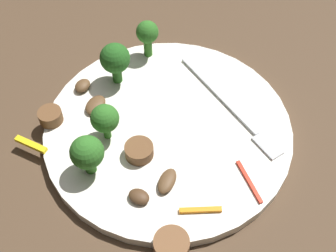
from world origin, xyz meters
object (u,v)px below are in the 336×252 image
at_px(broccoli_floret_0, 87,153).
at_px(plate, 168,130).
at_px(mushroom_2, 139,197).
at_px(pepper_strip_1, 249,181).
at_px(mushroom_1, 96,105).
at_px(pepper_strip_0, 200,210).
at_px(fork, 235,111).
at_px(mushroom_3, 167,181).
at_px(sausage_slice_2, 50,116).
at_px(pepper_strip_2, 31,144).
at_px(sausage_slice_1, 141,152).
at_px(broccoli_floret_3, 147,34).
at_px(broccoli_floret_1, 105,119).
at_px(sausage_slice_0, 171,245).
at_px(broccoli_floret_2, 115,59).
at_px(mushroom_0, 83,86).

bearing_deg(broccoli_floret_0, plate, 74.21).
relative_size(mushroom_2, pepper_strip_1, 0.42).
height_order(mushroom_1, pepper_strip_0, mushroom_1).
height_order(fork, mushroom_3, mushroom_3).
distance_m(fork, sausage_slice_2, 0.21).
bearing_deg(pepper_strip_1, pepper_strip_2, -152.78).
height_order(sausage_slice_1, mushroom_1, sausage_slice_1).
bearing_deg(pepper_strip_2, mushroom_2, 9.97).
distance_m(broccoli_floret_3, pepper_strip_0, 0.24).
height_order(broccoli_floret_0, broccoli_floret_3, broccoli_floret_3).
distance_m(mushroom_1, mushroom_2, 0.13).
bearing_deg(mushroom_2, plate, 111.12).
relative_size(broccoli_floret_3, mushroom_1, 1.72).
distance_m(broccoli_floret_3, sausage_slice_1, 0.16).
height_order(broccoli_floret_1, broccoli_floret_3, broccoli_floret_3).
distance_m(broccoli_floret_1, mushroom_1, 0.05).
xyz_separation_m(broccoli_floret_3, mushroom_1, (0.01, -0.11, -0.03)).
height_order(broccoli_floret_1, sausage_slice_0, broccoli_floret_1).
xyz_separation_m(mushroom_3, pepper_strip_0, (0.05, -0.00, -0.00)).
bearing_deg(pepper_strip_1, broccoli_floret_0, -146.90).
height_order(broccoli_floret_2, broccoli_floret_3, broccoli_floret_2).
bearing_deg(pepper_strip_0, broccoli_floret_0, -164.66).
xyz_separation_m(broccoli_floret_2, mushroom_0, (-0.02, -0.04, -0.03)).
relative_size(broccoli_floret_1, sausage_slice_1, 1.51).
relative_size(mushroom_1, pepper_strip_0, 0.71).
bearing_deg(pepper_strip_2, sausage_slice_1, 32.33).
bearing_deg(sausage_slice_1, broccoli_floret_3, 127.12).
xyz_separation_m(broccoli_floret_1, mushroom_0, (-0.07, 0.03, -0.03)).
bearing_deg(plate, pepper_strip_2, -131.25).
bearing_deg(mushroom_1, pepper_strip_0, -10.60).
relative_size(pepper_strip_1, pepper_strip_2, 1.34).
xyz_separation_m(broccoli_floret_1, pepper_strip_2, (-0.06, -0.06, -0.03)).
distance_m(sausage_slice_0, sausage_slice_1, 0.11).
xyz_separation_m(sausage_slice_2, mushroom_1, (0.03, 0.05, -0.00)).
xyz_separation_m(mushroom_0, pepper_strip_0, (0.21, -0.04, -0.00)).
bearing_deg(pepper_strip_1, mushroom_3, -140.89).
relative_size(broccoli_floret_1, mushroom_3, 1.50).
bearing_deg(sausage_slice_0, plate, 129.72).
bearing_deg(mushroom_3, pepper_strip_0, -5.53).
distance_m(sausage_slice_2, pepper_strip_0, 0.20).
distance_m(broccoli_floret_2, sausage_slice_0, 0.23).
distance_m(sausage_slice_1, mushroom_0, 0.12).
height_order(sausage_slice_1, pepper_strip_2, sausage_slice_1).
xyz_separation_m(fork, pepper_strip_1, (0.06, -0.07, -0.00)).
bearing_deg(mushroom_0, mushroom_1, -19.55).
height_order(sausage_slice_2, mushroom_1, sausage_slice_2).
height_order(broccoli_floret_1, mushroom_3, broccoli_floret_1).
bearing_deg(pepper_strip_0, mushroom_0, 167.92).
height_order(sausage_slice_0, mushroom_3, sausage_slice_0).
distance_m(fork, pepper_strip_2, 0.23).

